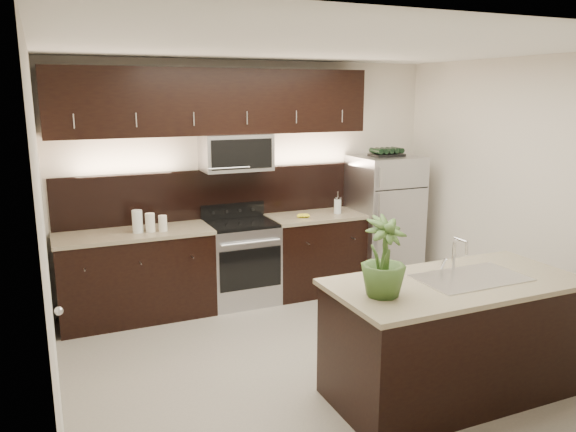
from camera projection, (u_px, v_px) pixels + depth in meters
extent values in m
plane|color=gray|center=(330.00, 359.00, 5.04)|extent=(4.50, 4.50, 0.00)
cube|color=beige|center=(252.00, 180.00, 6.54)|extent=(4.50, 0.02, 2.70)
cube|color=beige|center=(511.00, 285.00, 2.96)|extent=(4.50, 0.02, 2.70)
cube|color=beige|center=(44.00, 240.00, 3.87)|extent=(0.02, 4.00, 2.70)
cube|color=beige|center=(531.00, 194.00, 5.63)|extent=(0.02, 4.00, 2.70)
cube|color=white|center=(335.00, 47.00, 4.46)|extent=(4.50, 4.00, 0.02)
cube|color=silver|center=(55.00, 329.00, 3.23)|extent=(0.04, 0.80, 2.02)
sphere|color=silver|center=(59.00, 311.00, 3.53)|extent=(0.06, 0.06, 0.06)
cube|color=black|center=(41.00, 182.00, 4.48)|extent=(0.01, 0.32, 0.46)
cube|color=white|center=(42.00, 182.00, 4.48)|extent=(0.00, 0.24, 0.36)
cube|color=black|center=(136.00, 277.00, 5.90)|extent=(1.57, 0.62, 0.90)
cube|color=black|center=(317.00, 254.00, 6.73)|extent=(1.16, 0.62, 0.90)
cube|color=#B2B2B7|center=(241.00, 264.00, 6.36)|extent=(0.76, 0.62, 0.90)
cube|color=black|center=(241.00, 224.00, 6.26)|extent=(0.76, 0.60, 0.03)
cube|color=#BCB68D|center=(134.00, 234.00, 5.80)|extent=(1.59, 0.65, 0.04)
cube|color=#BCB68D|center=(317.00, 216.00, 6.63)|extent=(1.18, 0.65, 0.04)
cube|color=black|center=(215.00, 194.00, 6.37)|extent=(3.49, 0.02, 0.56)
cube|color=#B2B2B7|center=(236.00, 152.00, 6.18)|extent=(0.76, 0.40, 0.40)
cube|color=black|center=(216.00, 102.00, 6.02)|extent=(3.49, 0.33, 0.70)
cube|color=black|center=(451.00, 340.00, 4.39)|extent=(1.90, 0.90, 0.90)
cube|color=#BCB68D|center=(455.00, 283.00, 4.29)|extent=(1.96, 0.96, 0.04)
cube|color=silver|center=(471.00, 277.00, 4.34)|extent=(0.84, 0.50, 0.01)
cylinder|color=silver|center=(454.00, 256.00, 4.50)|extent=(0.03, 0.03, 0.24)
cylinder|color=silver|center=(461.00, 240.00, 4.41)|extent=(0.02, 0.14, 0.02)
cylinder|color=silver|center=(467.00, 248.00, 4.36)|extent=(0.02, 0.02, 0.10)
cube|color=#B2B2B7|center=(384.00, 220.00, 6.95)|extent=(0.77, 0.69, 1.59)
cube|color=black|center=(387.00, 155.00, 6.78)|extent=(0.39, 0.24, 0.03)
cylinder|color=black|center=(376.00, 152.00, 6.71)|extent=(0.07, 0.22, 0.07)
cylinder|color=black|center=(381.00, 151.00, 6.74)|extent=(0.07, 0.22, 0.07)
cylinder|color=black|center=(387.00, 151.00, 6.77)|extent=(0.07, 0.22, 0.07)
cylinder|color=black|center=(392.00, 151.00, 6.80)|extent=(0.07, 0.22, 0.07)
cylinder|color=black|center=(397.00, 151.00, 6.83)|extent=(0.07, 0.22, 0.07)
imported|color=#345321|center=(384.00, 257.00, 3.91)|extent=(0.37, 0.37, 0.57)
cylinder|color=silver|center=(137.00, 221.00, 5.74)|extent=(0.11, 0.11, 0.23)
cylinder|color=silver|center=(150.00, 223.00, 5.77)|extent=(0.10, 0.10, 0.19)
cylinder|color=silver|center=(163.00, 223.00, 5.80)|extent=(0.09, 0.09, 0.17)
cylinder|color=silver|center=(338.00, 206.00, 6.66)|extent=(0.09, 0.09, 0.17)
cylinder|color=silver|center=(338.00, 198.00, 6.64)|extent=(0.09, 0.09, 0.02)
cylinder|color=silver|center=(338.00, 195.00, 6.63)|extent=(0.01, 0.01, 0.07)
ellipsoid|color=yellow|center=(299.00, 215.00, 6.44)|extent=(0.18, 0.16, 0.05)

